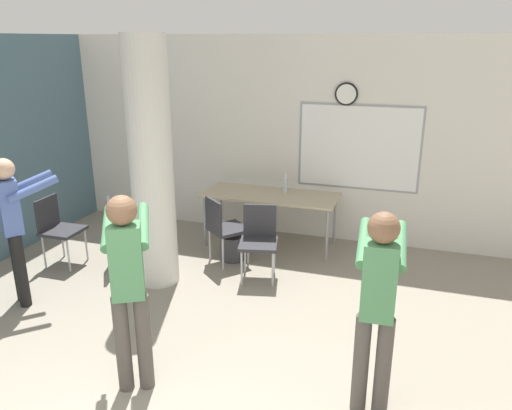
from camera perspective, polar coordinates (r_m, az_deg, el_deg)
name	(u,v)px	position (r m, az deg, el deg)	size (l,w,h in m)	color
wall_back	(302,139)	(7.06, 5.25, 7.47)	(8.00, 0.15, 2.80)	silver
support_pillar	(151,166)	(5.66, -11.87, 4.40)	(0.48, 0.48, 2.80)	silver
folding_table	(270,197)	(6.77, 1.64, 0.88)	(1.81, 0.73, 0.74)	tan
bottle_on_table	(285,185)	(6.81, 3.34, 2.32)	(0.07, 0.07, 0.28)	silver
waste_bin	(232,247)	(6.50, -2.71, -4.86)	(0.32, 0.32, 0.33)	#38383D
chair_by_left_wall	(58,226)	(6.73, -21.72, -2.22)	(0.45, 0.45, 0.87)	#2D2D33
chair_table_left	(223,225)	(6.28, -3.76, -2.33)	(0.62, 0.62, 0.87)	#2D2D33
chair_table_front	(259,237)	(5.91, 0.33, -3.66)	(0.53, 0.53, 0.87)	#2D2D33
chair_near_pillar	(122,227)	(6.44, -15.06, -2.43)	(0.61, 0.61, 0.87)	#2D2D33
person_playing_front	(128,279)	(4.01, -14.42, -8.18)	(0.57, 0.67, 1.66)	#514C47
person_playing_side	(378,299)	(3.75, 13.72, -10.39)	(0.38, 0.64, 1.63)	#514C47
person_watching_back	(14,221)	(5.75, -25.90, -1.61)	(0.59, 0.63, 1.61)	black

